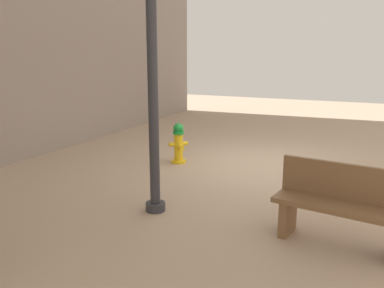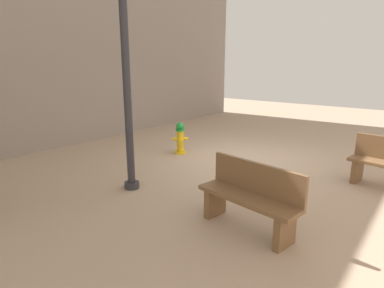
% 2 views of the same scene
% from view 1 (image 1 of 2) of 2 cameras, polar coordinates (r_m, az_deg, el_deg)
% --- Properties ---
extents(ground_plane, '(23.40, 23.40, 0.00)m').
position_cam_1_polar(ground_plane, '(8.12, 9.74, -2.94)').
color(ground_plane, tan).
extents(fire_hydrant, '(0.36, 0.36, 0.82)m').
position_cam_1_polar(fire_hydrant, '(8.06, -1.94, 0.12)').
color(fire_hydrant, gold).
rests_on(fire_hydrant, ground_plane).
extents(bench_far, '(1.56, 0.67, 0.95)m').
position_cam_1_polar(bench_far, '(4.96, 20.62, -8.15)').
color(bench_far, brown).
rests_on(bench_far, ground_plane).
extents(street_lamp, '(0.36, 0.36, 3.81)m').
position_cam_1_polar(street_lamp, '(5.35, -5.78, 14.68)').
color(street_lamp, '#2D2D33').
rests_on(street_lamp, ground_plane).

